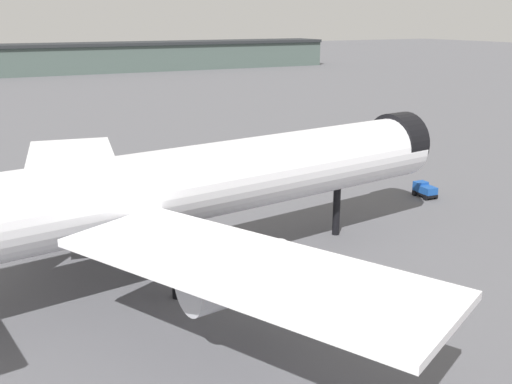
{
  "coord_description": "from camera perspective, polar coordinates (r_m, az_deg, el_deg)",
  "views": [
    {
      "loc": [
        -21.44,
        -44.39,
        22.46
      ],
      "look_at": [
        4.03,
        3.05,
        6.55
      ],
      "focal_mm": 41.67,
      "sensor_mm": 36.0,
      "label": 1
    }
  ],
  "objects": [
    {
      "name": "terminal_building",
      "position": [
        262.48,
        -16.05,
        12.29
      ],
      "size": [
        215.85,
        26.19,
        21.32
      ],
      "rotation": [
        0.0,
        0.0,
        -0.03
      ],
      "color": "#475651",
      "rests_on": "ground"
    },
    {
      "name": "ground",
      "position": [
        54.17,
        -2.25,
        -8.05
      ],
      "size": [
        900.0,
        900.0,
        0.0
      ],
      "primitive_type": "plane",
      "color": "#56565B"
    },
    {
      "name": "baggage_tug_wing",
      "position": [
        79.87,
        15.88,
        0.21
      ],
      "size": [
        2.1,
        3.31,
        1.85
      ],
      "rotation": [
        0.0,
        0.0,
        1.49
      ],
      "color": "black",
      "rests_on": "ground"
    },
    {
      "name": "airliner_near_gate",
      "position": [
        51.59,
        -7.26,
        0.48
      ],
      "size": [
        65.0,
        58.81,
        18.99
      ],
      "rotation": [
        0.0,
        0.0,
        0.13
      ],
      "color": "white",
      "rests_on": "ground"
    }
  ]
}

